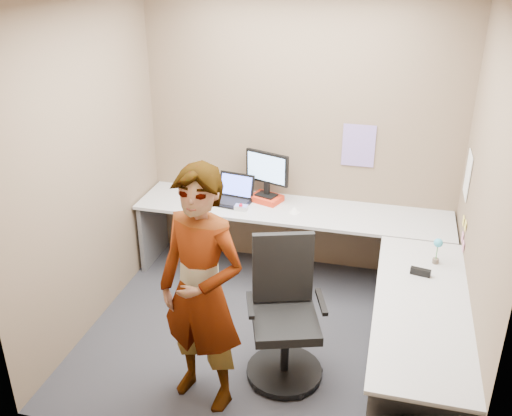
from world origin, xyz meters
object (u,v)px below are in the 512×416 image
(monitor, at_px, (267,170))
(office_chair, at_px, (284,322))
(desk, at_px, (329,258))
(person, at_px, (202,292))

(monitor, xyz_separation_m, office_chair, (0.49, -1.50, -0.60))
(monitor, bearing_deg, desk, -25.85)
(person, bearing_deg, office_chair, 55.09)
(office_chair, distance_m, person, 0.77)
(office_chair, height_order, person, person)
(desk, xyz_separation_m, monitor, (-0.71, 0.72, 0.46))
(person, bearing_deg, monitor, 105.98)
(desk, distance_m, person, 1.41)
(office_chair, bearing_deg, desk, 55.54)
(desk, relative_size, person, 1.67)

